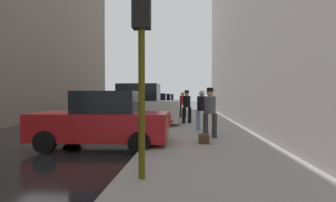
{
  "coord_description": "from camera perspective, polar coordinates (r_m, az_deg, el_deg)",
  "views": [
    {
      "loc": [
        5.32,
        -9.13,
        1.66
      ],
      "look_at": [
        4.13,
        7.06,
        1.3
      ],
      "focal_mm": 28.0,
      "sensor_mm": 36.0,
      "label": 1
    }
  ],
  "objects": [
    {
      "name": "ground_plane",
      "position": [
        10.69,
        -25.94,
        -7.79
      ],
      "size": [
        120.0,
        120.0,
        0.0
      ],
      "primitive_type": "plane",
      "color": "black"
    },
    {
      "name": "sidewalk",
      "position": [
        9.29,
        8.44,
        -8.57
      ],
      "size": [
        4.0,
        40.0,
        0.15
      ],
      "primitive_type": "cube",
      "color": "gray",
      "rests_on": "ground_plane"
    },
    {
      "name": "parked_red_hatchback",
      "position": [
        8.6,
        -13.96,
        -4.18
      ],
      "size": [
        4.23,
        2.12,
        1.79
      ],
      "color": "#B2191E",
      "rests_on": "ground_plane"
    },
    {
      "name": "parked_white_van",
      "position": [
        13.78,
        -6.98,
        -1.35
      ],
      "size": [
        4.62,
        2.11,
        2.25
      ],
      "color": "silver",
      "rests_on": "ground_plane"
    },
    {
      "name": "parked_blue_sedan",
      "position": [
        19.5,
        -3.67,
        -1.11
      ],
      "size": [
        4.25,
        2.15,
        1.79
      ],
      "color": "navy",
      "rests_on": "ground_plane"
    },
    {
      "name": "parked_dark_green_sedan",
      "position": [
        24.92,
        -1.94,
        -0.59
      ],
      "size": [
        4.21,
        2.08,
        1.79
      ],
      "color": "#193828",
      "rests_on": "ground_plane"
    },
    {
      "name": "parked_gray_coupe",
      "position": [
        30.12,
        -0.88,
        -0.27
      ],
      "size": [
        4.21,
        2.08,
        1.79
      ],
      "color": "slate",
      "rests_on": "ground_plane"
    },
    {
      "name": "fire_hydrant",
      "position": [
        12.19,
        0.1,
        -4.2
      ],
      "size": [
        0.42,
        0.22,
        0.7
      ],
      "color": "red",
      "rests_on": "sidewalk"
    },
    {
      "name": "traffic_light",
      "position": [
        4.87,
        -5.77,
        14.27
      ],
      "size": [
        0.32,
        0.32,
        3.6
      ],
      "color": "#514C0F",
      "rests_on": "sidewalk"
    },
    {
      "name": "pedestrian_in_red_jacket",
      "position": [
        17.83,
        3.2,
        -0.51
      ],
      "size": [
        0.52,
        0.44,
        1.71
      ],
      "color": "black",
      "rests_on": "sidewalk"
    },
    {
      "name": "pedestrian_with_beanie",
      "position": [
        9.44,
        9.13,
        -1.93
      ],
      "size": [
        0.53,
        0.48,
        1.78
      ],
      "color": "#333338",
      "rests_on": "sidewalk"
    },
    {
      "name": "pedestrian_with_fedora",
      "position": [
        14.23,
        4.1,
        -0.84
      ],
      "size": [
        0.5,
        0.4,
        1.78
      ],
      "color": "black",
      "rests_on": "sidewalk"
    },
    {
      "name": "pedestrian_in_jeans",
      "position": [
        11.24,
        7.37,
        -1.57
      ],
      "size": [
        0.52,
        0.45,
        1.71
      ],
      "color": "#728CB2",
      "rests_on": "sidewalk"
    },
    {
      "name": "duffel_bag",
      "position": [
        8.42,
        7.78,
        -8.11
      ],
      "size": [
        0.32,
        0.44,
        0.28
      ],
      "color": "#472D19",
      "rests_on": "sidewalk"
    }
  ]
}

